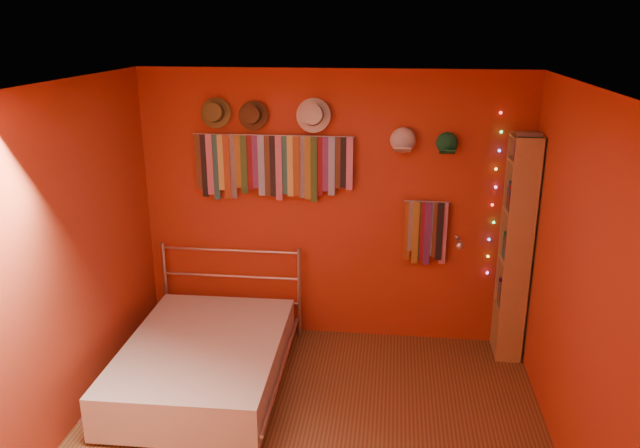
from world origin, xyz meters
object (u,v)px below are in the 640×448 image
at_px(tie_rack, 272,164).
at_px(bookshelf, 521,248).
at_px(reading_lamp, 459,244).
at_px(bed, 204,361).

bearing_deg(tie_rack, bookshelf, -4.03).
bearing_deg(reading_lamp, tie_rack, 173.85).
xyz_separation_m(tie_rack, bed, (-0.41, -0.97, -1.45)).
bearing_deg(bookshelf, tie_rack, 175.97).
relative_size(bookshelf, bed, 1.08).
relative_size(reading_lamp, bookshelf, 0.16).
xyz_separation_m(tie_rack, bookshelf, (2.20, -0.15, -0.64)).
distance_m(bookshelf, bed, 2.85).
xyz_separation_m(tie_rack, reading_lamp, (1.67, -0.18, -0.62)).
distance_m(reading_lamp, bookshelf, 0.52).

